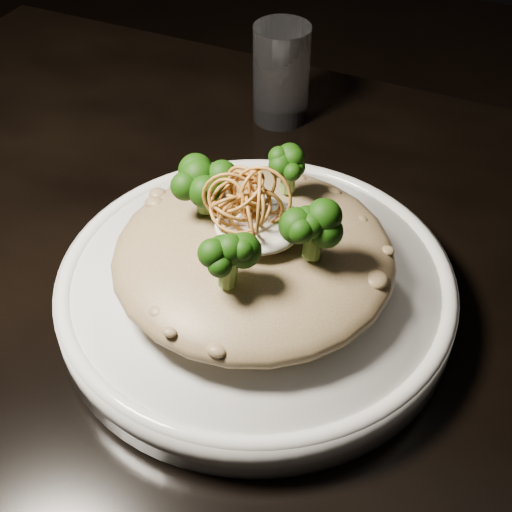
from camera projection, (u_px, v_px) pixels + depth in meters
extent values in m
cube|color=black|center=(260.00, 325.00, 0.60)|extent=(1.10, 0.80, 0.04)
cylinder|color=black|center=(81.00, 251.00, 1.22)|extent=(0.05, 0.05, 0.71)
cylinder|color=white|center=(256.00, 290.00, 0.58)|extent=(0.32, 0.32, 0.03)
ellipsoid|color=brown|center=(254.00, 255.00, 0.55)|extent=(0.22, 0.22, 0.05)
ellipsoid|color=white|center=(259.00, 224.00, 0.53)|extent=(0.07, 0.07, 0.02)
cylinder|color=silver|center=(281.00, 74.00, 0.76)|extent=(0.08, 0.08, 0.11)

